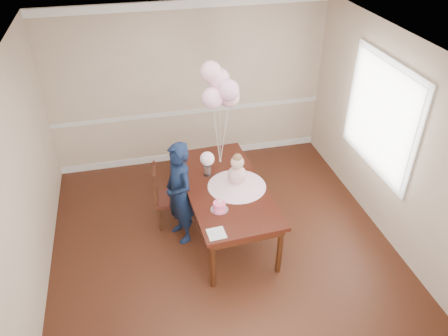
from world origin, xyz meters
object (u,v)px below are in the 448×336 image
birthday_cake (219,206)px  woman (179,194)px  dining_table_top (225,187)px  dining_chair_seat (171,198)px

birthday_cake → woman: (-0.43, 0.48, -0.09)m
dining_table_top → dining_chair_seat: dining_table_top is taller
dining_table_top → woman: bearing=176.3°
dining_table_top → dining_chair_seat: bearing=150.6°
birthday_cake → dining_chair_seat: bearing=122.5°
dining_table_top → birthday_cake: bearing=-114.0°
dining_chair_seat → woman: size_ratio=0.28×
dining_chair_seat → dining_table_top: bearing=-21.3°
dining_chair_seat → woman: woman is taller
birthday_cake → woman: woman is taller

